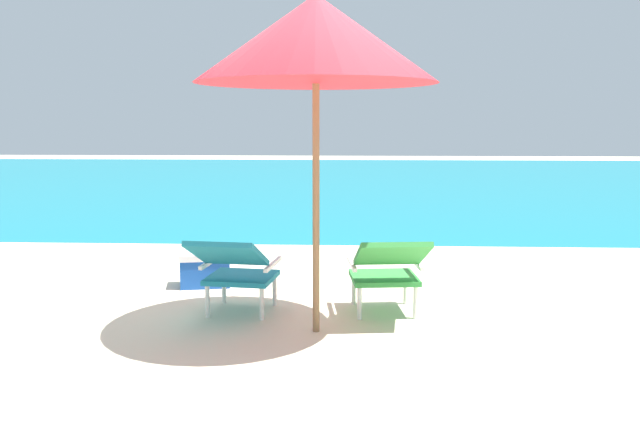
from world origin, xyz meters
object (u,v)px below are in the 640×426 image
object	(u,v)px
lounge_chair_left	(235,267)
cooler_box	(205,269)
lounge_chair_right	(387,267)
beach_umbrella_center	(316,39)

from	to	relation	value
lounge_chair_left	cooler_box	world-z (taller)	lounge_chair_left
lounge_chair_right	cooler_box	size ratio (longest dim) A/B	1.76
lounge_chair_left	beach_umbrella_center	distance (m)	1.84
lounge_chair_left	beach_umbrella_center	world-z (taller)	beach_umbrella_center
lounge_chair_left	lounge_chair_right	bearing A→B (deg)	2.52
lounge_chair_right	beach_umbrella_center	distance (m)	1.81
lounge_chair_left	beach_umbrella_center	bearing A→B (deg)	-26.11
lounge_chair_right	cooler_box	xyz separation A→B (m)	(-1.65, 0.94, -0.24)
beach_umbrella_center	cooler_box	xyz separation A→B (m)	(-1.11, 1.31, -1.93)
lounge_chair_right	beach_umbrella_center	world-z (taller)	beach_umbrella_center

